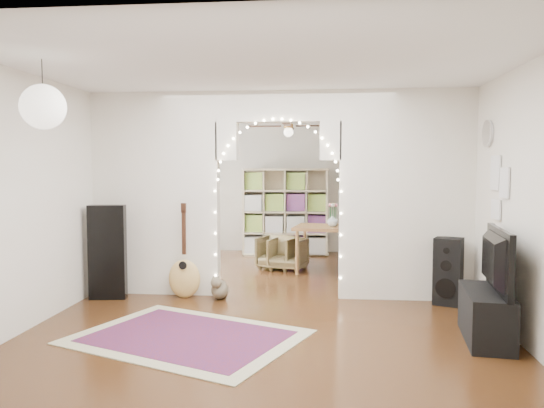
# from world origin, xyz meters

# --- Properties ---
(floor) EXTENTS (7.50, 7.50, 0.00)m
(floor) POSITION_xyz_m (0.00, 0.00, 0.00)
(floor) COLOR black
(floor) RESTS_ON ground
(ceiling) EXTENTS (5.00, 7.50, 0.02)m
(ceiling) POSITION_xyz_m (0.00, 0.00, 2.70)
(ceiling) COLOR white
(ceiling) RESTS_ON wall_back
(wall_back) EXTENTS (5.00, 0.02, 2.70)m
(wall_back) POSITION_xyz_m (0.00, 3.75, 1.35)
(wall_back) COLOR silver
(wall_back) RESTS_ON floor
(wall_front) EXTENTS (5.00, 0.02, 2.70)m
(wall_front) POSITION_xyz_m (0.00, -3.75, 1.35)
(wall_front) COLOR silver
(wall_front) RESTS_ON floor
(wall_left) EXTENTS (0.02, 7.50, 2.70)m
(wall_left) POSITION_xyz_m (-2.50, 0.00, 1.35)
(wall_left) COLOR silver
(wall_left) RESTS_ON floor
(wall_right) EXTENTS (0.02, 7.50, 2.70)m
(wall_right) POSITION_xyz_m (2.50, 0.00, 1.35)
(wall_right) COLOR silver
(wall_right) RESTS_ON floor
(divider_wall) EXTENTS (5.00, 0.20, 2.70)m
(divider_wall) POSITION_xyz_m (0.00, 0.00, 1.42)
(divider_wall) COLOR silver
(divider_wall) RESTS_ON floor
(fairy_lights) EXTENTS (1.64, 0.04, 1.60)m
(fairy_lights) POSITION_xyz_m (0.00, -0.13, 1.55)
(fairy_lights) COLOR #FFEABF
(fairy_lights) RESTS_ON divider_wall
(window) EXTENTS (0.04, 1.20, 1.40)m
(window) POSITION_xyz_m (-2.47, 1.80, 1.50)
(window) COLOR white
(window) RESTS_ON wall_left
(wall_clock) EXTENTS (0.03, 0.31, 0.31)m
(wall_clock) POSITION_xyz_m (2.48, -0.60, 2.10)
(wall_clock) COLOR white
(wall_clock) RESTS_ON wall_right
(picture_frames) EXTENTS (0.02, 0.50, 0.70)m
(picture_frames) POSITION_xyz_m (2.48, -1.00, 1.50)
(picture_frames) COLOR white
(picture_frames) RESTS_ON wall_right
(paper_lantern) EXTENTS (0.40, 0.40, 0.40)m
(paper_lantern) POSITION_xyz_m (-1.90, -2.40, 2.25)
(paper_lantern) COLOR white
(paper_lantern) RESTS_ON ceiling
(ceiling_fan) EXTENTS (1.10, 1.10, 0.30)m
(ceiling_fan) POSITION_xyz_m (0.00, 2.00, 2.40)
(ceiling_fan) COLOR #C68C42
(ceiling_fan) RESTS_ON ceiling
(area_rug) EXTENTS (2.60, 2.32, 0.02)m
(area_rug) POSITION_xyz_m (-0.76, -1.83, 0.01)
(area_rug) COLOR maroon
(area_rug) RESTS_ON floor
(guitar_case) EXTENTS (0.48, 0.22, 1.22)m
(guitar_case) POSITION_xyz_m (-2.19, -0.39, 0.61)
(guitar_case) COLOR black
(guitar_case) RESTS_ON floor
(acoustic_guitar) EXTENTS (0.44, 0.23, 1.06)m
(acoustic_guitar) POSITION_xyz_m (-1.21, -0.25, 0.46)
(acoustic_guitar) COLOR tan
(acoustic_guitar) RESTS_ON floor
(tabby_cat) EXTENTS (0.26, 0.52, 0.34)m
(tabby_cat) POSITION_xyz_m (-0.74, -0.27, 0.14)
(tabby_cat) COLOR brown
(tabby_cat) RESTS_ON floor
(floor_speaker) EXTENTS (0.41, 0.39, 0.84)m
(floor_speaker) POSITION_xyz_m (2.15, -0.25, 0.42)
(floor_speaker) COLOR black
(floor_speaker) RESTS_ON floor
(media_console) EXTENTS (0.51, 1.04, 0.50)m
(media_console) POSITION_xyz_m (2.20, -1.64, 0.25)
(media_console) COLOR black
(media_console) RESTS_ON floor
(tv) EXTENTS (0.27, 1.08, 0.62)m
(tv) POSITION_xyz_m (2.20, -1.64, 0.81)
(tv) COLOR black
(tv) RESTS_ON media_console
(bookcase) EXTENTS (1.70, 0.76, 1.69)m
(bookcase) POSITION_xyz_m (-0.15, 3.32, 0.84)
(bookcase) COLOR beige
(bookcase) RESTS_ON floor
(dining_table) EXTENTS (1.31, 0.98, 0.76)m
(dining_table) POSITION_xyz_m (0.74, 1.63, 0.68)
(dining_table) COLOR brown
(dining_table) RESTS_ON floor
(flower_vase) EXTENTS (0.21, 0.21, 0.19)m
(flower_vase) POSITION_xyz_m (0.74, 1.63, 0.85)
(flower_vase) COLOR white
(flower_vase) RESTS_ON dining_table
(dining_chair_left) EXTENTS (0.75, 0.76, 0.55)m
(dining_chair_left) POSITION_xyz_m (-0.17, 1.86, 0.28)
(dining_chair_left) COLOR brown
(dining_chair_left) RESTS_ON floor
(dining_chair_right) EXTENTS (0.70, 0.71, 0.53)m
(dining_chair_right) POSITION_xyz_m (0.01, 1.78, 0.27)
(dining_chair_right) COLOR brown
(dining_chair_right) RESTS_ON floor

